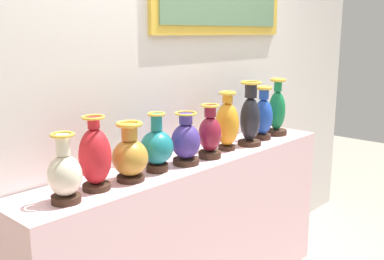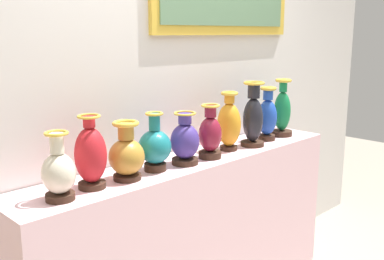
{
  "view_description": "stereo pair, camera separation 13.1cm",
  "coord_description": "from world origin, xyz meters",
  "px_view_note": "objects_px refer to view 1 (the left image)",
  "views": [
    {
      "loc": [
        -1.94,
        -1.78,
        1.77
      ],
      "look_at": [
        0.0,
        0.0,
        1.2
      ],
      "focal_mm": 42.21,
      "sensor_mm": 36.0,
      "label": 1
    },
    {
      "loc": [
        -1.85,
        -1.87,
        1.77
      ],
      "look_at": [
        0.0,
        0.0,
        1.2
      ],
      "focal_mm": 42.21,
      "sensor_mm": 36.0,
      "label": 2
    }
  ],
  "objects_px": {
    "vase_amber": "(227,123)",
    "vase_sapphire": "(263,116)",
    "vase_crimson": "(95,157)",
    "vase_teal": "(157,147)",
    "vase_emerald": "(277,111)",
    "vase_indigo": "(186,142)",
    "vase_ivory": "(65,175)",
    "vase_onyx": "(250,117)",
    "vase_burgundy": "(210,135)",
    "vase_ochre": "(130,156)"
  },
  "relations": [
    {
      "from": "vase_amber",
      "to": "vase_sapphire",
      "type": "distance_m",
      "value": 0.41
    },
    {
      "from": "vase_crimson",
      "to": "vase_teal",
      "type": "distance_m",
      "value": 0.41
    },
    {
      "from": "vase_teal",
      "to": "vase_emerald",
      "type": "relative_size",
      "value": 0.78
    },
    {
      "from": "vase_indigo",
      "to": "vase_ivory",
      "type": "bearing_deg",
      "value": -178.9
    },
    {
      "from": "vase_ivory",
      "to": "vase_emerald",
      "type": "relative_size",
      "value": 0.76
    },
    {
      "from": "vase_ivory",
      "to": "vase_indigo",
      "type": "height_order",
      "value": "vase_ivory"
    },
    {
      "from": "vase_indigo",
      "to": "vase_onyx",
      "type": "bearing_deg",
      "value": -0.76
    },
    {
      "from": "vase_burgundy",
      "to": "vase_ivory",
      "type": "bearing_deg",
      "value": -179.89
    },
    {
      "from": "vase_sapphire",
      "to": "vase_ochre",
      "type": "bearing_deg",
      "value": -179.26
    },
    {
      "from": "vase_ochre",
      "to": "vase_burgundy",
      "type": "relative_size",
      "value": 0.94
    },
    {
      "from": "vase_ochre",
      "to": "vase_indigo",
      "type": "xyz_separation_m",
      "value": [
        0.41,
        -0.01,
        0.0
      ]
    },
    {
      "from": "vase_teal",
      "to": "vase_indigo",
      "type": "distance_m",
      "value": 0.21
    },
    {
      "from": "vase_ivory",
      "to": "vase_emerald",
      "type": "xyz_separation_m",
      "value": [
        1.82,
        0.05,
        0.05
      ]
    },
    {
      "from": "vase_indigo",
      "to": "vase_amber",
      "type": "bearing_deg",
      "value": 3.94
    },
    {
      "from": "vase_onyx",
      "to": "vase_emerald",
      "type": "bearing_deg",
      "value": 5.66
    },
    {
      "from": "vase_crimson",
      "to": "vase_ivory",
      "type": "bearing_deg",
      "value": -168.71
    },
    {
      "from": "vase_ochre",
      "to": "vase_burgundy",
      "type": "bearing_deg",
      "value": -1.95
    },
    {
      "from": "vase_amber",
      "to": "vase_onyx",
      "type": "distance_m",
      "value": 0.21
    },
    {
      "from": "vase_emerald",
      "to": "vase_sapphire",
      "type": "bearing_deg",
      "value": -177.62
    },
    {
      "from": "vase_indigo",
      "to": "vase_emerald",
      "type": "bearing_deg",
      "value": 1.75
    },
    {
      "from": "vase_ivory",
      "to": "vase_crimson",
      "type": "height_order",
      "value": "vase_crimson"
    },
    {
      "from": "vase_teal",
      "to": "vase_sapphire",
      "type": "xyz_separation_m",
      "value": [
        1.03,
        -0.0,
        0.04
      ]
    },
    {
      "from": "vase_burgundy",
      "to": "vase_emerald",
      "type": "distance_m",
      "value": 0.82
    },
    {
      "from": "vase_crimson",
      "to": "vase_burgundy",
      "type": "height_order",
      "value": "vase_crimson"
    },
    {
      "from": "vase_crimson",
      "to": "vase_ochre",
      "type": "height_order",
      "value": "vase_crimson"
    },
    {
      "from": "vase_burgundy",
      "to": "vase_emerald",
      "type": "bearing_deg",
      "value": 3.12
    },
    {
      "from": "vase_ivory",
      "to": "vase_teal",
      "type": "distance_m",
      "value": 0.6
    },
    {
      "from": "vase_indigo",
      "to": "vase_emerald",
      "type": "distance_m",
      "value": 1.02
    },
    {
      "from": "vase_ochre",
      "to": "vase_onyx",
      "type": "xyz_separation_m",
      "value": [
        1.03,
        -0.02,
        0.06
      ]
    },
    {
      "from": "vase_crimson",
      "to": "vase_amber",
      "type": "xyz_separation_m",
      "value": [
        1.03,
        0.01,
        0.01
      ]
    },
    {
      "from": "vase_crimson",
      "to": "vase_onyx",
      "type": "distance_m",
      "value": 1.23
    },
    {
      "from": "vase_amber",
      "to": "vase_sapphire",
      "type": "xyz_separation_m",
      "value": [
        0.41,
        -0.01,
        -0.0
      ]
    },
    {
      "from": "vase_teal",
      "to": "vase_emerald",
      "type": "height_order",
      "value": "vase_emerald"
    },
    {
      "from": "vase_teal",
      "to": "vase_onyx",
      "type": "xyz_separation_m",
      "value": [
        0.83,
        -0.03,
        0.06
      ]
    },
    {
      "from": "vase_amber",
      "to": "vase_sapphire",
      "type": "bearing_deg",
      "value": -0.82
    },
    {
      "from": "vase_indigo",
      "to": "vase_amber",
      "type": "distance_m",
      "value": 0.42
    },
    {
      "from": "vase_sapphire",
      "to": "vase_onyx",
      "type": "bearing_deg",
      "value": -171.28
    },
    {
      "from": "vase_emerald",
      "to": "vase_amber",
      "type": "bearing_deg",
      "value": -179.79
    },
    {
      "from": "vase_burgundy",
      "to": "vase_emerald",
      "type": "xyz_separation_m",
      "value": [
        0.82,
        0.04,
        0.03
      ]
    },
    {
      "from": "vase_ivory",
      "to": "vase_onyx",
      "type": "bearing_deg",
      "value": 0.29
    },
    {
      "from": "vase_burgundy",
      "to": "vase_indigo",
      "type": "bearing_deg",
      "value": 176.09
    },
    {
      "from": "vase_ivory",
      "to": "vase_ochre",
      "type": "xyz_separation_m",
      "value": [
        0.39,
        0.02,
        0.0
      ]
    },
    {
      "from": "vase_burgundy",
      "to": "vase_emerald",
      "type": "relative_size",
      "value": 0.78
    },
    {
      "from": "vase_crimson",
      "to": "vase_onyx",
      "type": "height_order",
      "value": "vase_onyx"
    },
    {
      "from": "vase_burgundy",
      "to": "vase_sapphire",
      "type": "relative_size",
      "value": 0.87
    },
    {
      "from": "vase_crimson",
      "to": "vase_emerald",
      "type": "xyz_separation_m",
      "value": [
        1.63,
        0.01,
        0.01
      ]
    },
    {
      "from": "vase_ivory",
      "to": "vase_ochre",
      "type": "relative_size",
      "value": 1.04
    },
    {
      "from": "vase_crimson",
      "to": "vase_indigo",
      "type": "relative_size",
      "value": 1.2
    },
    {
      "from": "vase_teal",
      "to": "vase_emerald",
      "type": "xyz_separation_m",
      "value": [
        1.22,
        0.01,
        0.04
      ]
    },
    {
      "from": "vase_ochre",
      "to": "vase_onyx",
      "type": "height_order",
      "value": "vase_onyx"
    }
  ]
}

